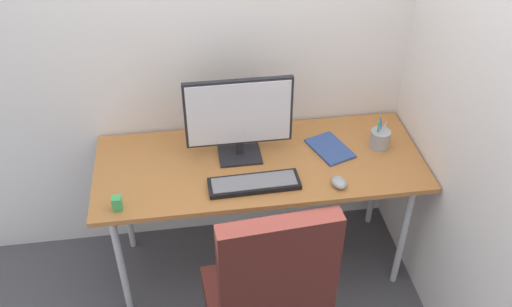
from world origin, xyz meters
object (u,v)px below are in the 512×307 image
object	(u,v)px
pen_holder	(380,139)
keyboard	(254,184)
office_chair	(268,306)
desk_clamp_accessory	(117,203)
monitor	(239,116)
notebook	(330,148)
mouse	(339,183)

from	to	relation	value
pen_holder	keyboard	bearing A→B (deg)	-162.52
office_chair	desk_clamp_accessory	bearing A→B (deg)	138.45
monitor	notebook	xyz separation A→B (m)	(0.45, -0.02, -0.22)
monitor	mouse	distance (m)	0.56
office_chair	keyboard	xyz separation A→B (m)	(0.03, 0.59, 0.12)
keyboard	notebook	size ratio (longest dim) A/B	1.80
keyboard	desk_clamp_accessory	size ratio (longest dim) A/B	6.30
mouse	monitor	bearing A→B (deg)	130.86
monitor	notebook	distance (m)	0.50
notebook	keyboard	bearing A→B (deg)	-172.23
monitor	keyboard	world-z (taller)	monitor
desk_clamp_accessory	monitor	bearing A→B (deg)	28.20
office_chair	mouse	xyz separation A→B (m)	(0.41, 0.53, 0.13)
monitor	pen_holder	xyz separation A→B (m)	(0.70, -0.03, -0.18)
pen_holder	notebook	bearing A→B (deg)	177.71
pen_holder	desk_clamp_accessory	xyz separation A→B (m)	(-1.27, -0.28, -0.01)
mouse	keyboard	bearing A→B (deg)	157.32
keyboard	desk_clamp_accessory	distance (m)	0.62
office_chair	mouse	distance (m)	0.69
mouse	pen_holder	bearing A→B (deg)	29.47
pen_holder	desk_clamp_accessory	bearing A→B (deg)	-167.70
keyboard	mouse	world-z (taller)	mouse
mouse	pen_holder	world-z (taller)	pen_holder
office_chair	keyboard	distance (m)	0.60
keyboard	mouse	size ratio (longest dim) A/B	4.89
office_chair	monitor	size ratio (longest dim) A/B	2.35
office_chair	notebook	size ratio (longest dim) A/B	5.08
monitor	desk_clamp_accessory	distance (m)	0.68
office_chair	desk_clamp_accessory	size ratio (longest dim) A/B	17.76
monitor	mouse	xyz separation A→B (m)	(0.42, -0.29, -0.21)
office_chair	pen_holder	xyz separation A→B (m)	(0.69, 0.80, 0.16)
monitor	desk_clamp_accessory	size ratio (longest dim) A/B	7.55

